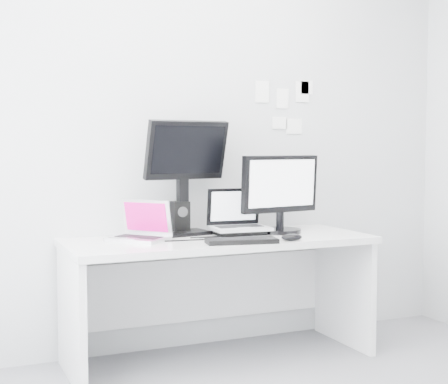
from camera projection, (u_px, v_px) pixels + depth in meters
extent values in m
plane|color=#B9BCBE|center=(198.00, 133.00, 4.21)|extent=(3.60, 0.00, 3.60)
cube|color=silver|center=(220.00, 299.00, 3.96)|extent=(1.80, 0.70, 0.73)
cube|color=silver|center=(137.00, 220.00, 3.80)|extent=(0.39, 0.40, 0.24)
cube|color=black|center=(180.00, 218.00, 4.09)|extent=(0.11, 0.11, 0.20)
cube|color=#AFB2B7|center=(240.00, 211.00, 4.07)|extent=(0.36, 0.29, 0.29)
cube|color=black|center=(185.00, 176.00, 4.05)|extent=(0.54, 0.26, 0.71)
cube|color=black|center=(281.00, 193.00, 4.14)|extent=(0.57, 0.33, 0.50)
cube|color=black|center=(242.00, 241.00, 3.71)|extent=(0.41, 0.21, 0.03)
ellipsoid|color=black|center=(292.00, 237.00, 3.81)|extent=(0.14, 0.10, 0.04)
cube|color=white|center=(262.00, 92.00, 4.37)|extent=(0.10, 0.00, 0.14)
cube|color=white|center=(283.00, 99.00, 4.43)|extent=(0.09, 0.00, 0.13)
cube|color=white|center=(302.00, 92.00, 4.48)|extent=(0.10, 0.00, 0.14)
cube|color=white|center=(280.00, 123.00, 4.43)|extent=(0.11, 0.00, 0.08)
cube|color=white|center=(294.00, 126.00, 4.48)|extent=(0.12, 0.00, 0.10)
cube|color=white|center=(307.00, 87.00, 4.50)|extent=(0.09, 0.00, 0.09)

